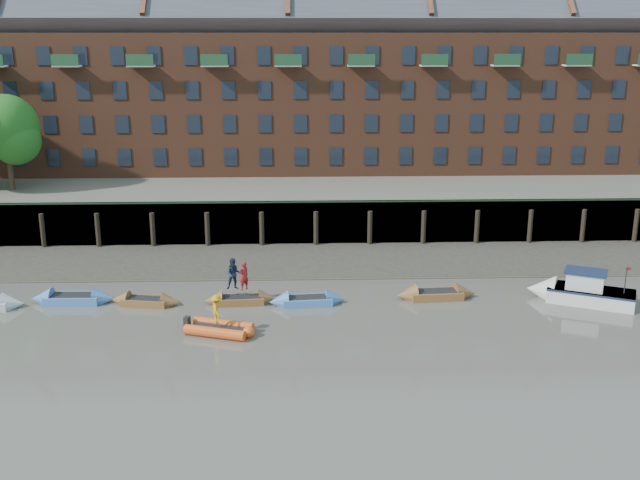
{
  "coord_description": "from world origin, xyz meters",
  "views": [
    {
      "loc": [
        0.55,
        -31.61,
        15.59
      ],
      "look_at": [
        1.98,
        12.0,
        3.2
      ],
      "focal_mm": 42.0,
      "sensor_mm": 36.0,
      "label": 1
    }
  ],
  "objects_px": {
    "rib_tender": "(222,329)",
    "motor_launch": "(573,291)",
    "person_rib_crew": "(217,309)",
    "rowboat_2": "(146,301)",
    "rowboat_3": "(241,300)",
    "person_rower_a": "(244,276)",
    "rowboat_1": "(73,299)",
    "rowboat_4": "(307,301)",
    "person_rower_b": "(234,274)",
    "rowboat_6": "(436,294)"
  },
  "relations": [
    {
      "from": "rib_tender",
      "to": "rowboat_3",
      "type": "bearing_deg",
      "value": 100.03
    },
    {
      "from": "person_rower_b",
      "to": "rowboat_1",
      "type": "bearing_deg",
      "value": 170.95
    },
    {
      "from": "rowboat_2",
      "to": "person_rib_crew",
      "type": "bearing_deg",
      "value": -34.69
    },
    {
      "from": "rowboat_3",
      "to": "rib_tender",
      "type": "bearing_deg",
      "value": -102.13
    },
    {
      "from": "rowboat_2",
      "to": "rowboat_3",
      "type": "height_order",
      "value": "rowboat_3"
    },
    {
      "from": "rowboat_2",
      "to": "person_rower_b",
      "type": "xyz_separation_m",
      "value": [
        5.17,
        0.23,
        1.56
      ]
    },
    {
      "from": "rib_tender",
      "to": "person_rib_crew",
      "type": "relative_size",
      "value": 2.41
    },
    {
      "from": "person_rower_a",
      "to": "person_rib_crew",
      "type": "height_order",
      "value": "person_rower_a"
    },
    {
      "from": "person_rower_b",
      "to": "person_rib_crew",
      "type": "xyz_separation_m",
      "value": [
        -0.54,
        -4.7,
        -0.39
      ]
    },
    {
      "from": "rowboat_2",
      "to": "person_rower_b",
      "type": "relative_size",
      "value": 2.27
    },
    {
      "from": "rowboat_1",
      "to": "person_rib_crew",
      "type": "relative_size",
      "value": 3.15
    },
    {
      "from": "rowboat_1",
      "to": "person_rower_a",
      "type": "relative_size",
      "value": 2.86
    },
    {
      "from": "rowboat_1",
      "to": "rowboat_4",
      "type": "relative_size",
      "value": 1.08
    },
    {
      "from": "rowboat_1",
      "to": "rowboat_6",
      "type": "relative_size",
      "value": 1.01
    },
    {
      "from": "rowboat_2",
      "to": "person_rib_crew",
      "type": "height_order",
      "value": "person_rib_crew"
    },
    {
      "from": "rowboat_6",
      "to": "rib_tender",
      "type": "relative_size",
      "value": 1.29
    },
    {
      "from": "rowboat_1",
      "to": "rowboat_6",
      "type": "distance_m",
      "value": 21.49
    },
    {
      "from": "motor_launch",
      "to": "person_rower_a",
      "type": "relative_size",
      "value": 3.69
    },
    {
      "from": "rowboat_6",
      "to": "rowboat_3",
      "type": "bearing_deg",
      "value": 178.36
    },
    {
      "from": "rowboat_1",
      "to": "rowboat_3",
      "type": "relative_size",
      "value": 1.14
    },
    {
      "from": "rowboat_2",
      "to": "person_rib_crew",
      "type": "xyz_separation_m",
      "value": [
        4.63,
        -4.47,
        1.17
      ]
    },
    {
      "from": "rowboat_6",
      "to": "rib_tender",
      "type": "distance_m",
      "value": 13.27
    },
    {
      "from": "rowboat_2",
      "to": "motor_launch",
      "type": "distance_m",
      "value": 25.18
    },
    {
      "from": "person_rib_crew",
      "to": "rib_tender",
      "type": "bearing_deg",
      "value": -103.65
    },
    {
      "from": "rowboat_3",
      "to": "motor_launch",
      "type": "bearing_deg",
      "value": -4.35
    },
    {
      "from": "rib_tender",
      "to": "person_rib_crew",
      "type": "height_order",
      "value": "person_rib_crew"
    },
    {
      "from": "person_rower_a",
      "to": "rowboat_1",
      "type": "bearing_deg",
      "value": -38.91
    },
    {
      "from": "person_rower_a",
      "to": "person_rower_b",
      "type": "relative_size",
      "value": 0.92
    },
    {
      "from": "rowboat_1",
      "to": "rowboat_4",
      "type": "height_order",
      "value": "rowboat_1"
    },
    {
      "from": "motor_launch",
      "to": "person_rower_b",
      "type": "height_order",
      "value": "person_rower_b"
    },
    {
      "from": "rowboat_1",
      "to": "rowboat_4",
      "type": "distance_m",
      "value": 13.79
    },
    {
      "from": "rib_tender",
      "to": "person_rower_a",
      "type": "bearing_deg",
      "value": 97.47
    },
    {
      "from": "rowboat_6",
      "to": "person_rower_b",
      "type": "xyz_separation_m",
      "value": [
        -11.99,
        -0.27,
        1.52
      ]
    },
    {
      "from": "motor_launch",
      "to": "person_rib_crew",
      "type": "xyz_separation_m",
      "value": [
        -20.55,
        -4.26,
        0.74
      ]
    },
    {
      "from": "person_rib_crew",
      "to": "person_rower_a",
      "type": "bearing_deg",
      "value": -26.53
    },
    {
      "from": "rowboat_4",
      "to": "motor_launch",
      "type": "distance_m",
      "value": 15.74
    },
    {
      "from": "rowboat_3",
      "to": "rowboat_4",
      "type": "xyz_separation_m",
      "value": [
        3.91,
        -0.28,
        0.01
      ]
    },
    {
      "from": "person_rower_a",
      "to": "person_rower_b",
      "type": "distance_m",
      "value": 0.61
    },
    {
      "from": "person_rower_a",
      "to": "person_rib_crew",
      "type": "relative_size",
      "value": 1.1
    },
    {
      "from": "motor_launch",
      "to": "rowboat_3",
      "type": "bearing_deg",
      "value": 24.46
    },
    {
      "from": "rib_tender",
      "to": "motor_launch",
      "type": "xyz_separation_m",
      "value": [
        20.31,
        4.26,
        0.36
      ]
    },
    {
      "from": "rowboat_4",
      "to": "person_rower_b",
      "type": "xyz_separation_m",
      "value": [
        -4.28,
        0.47,
        1.54
      ]
    },
    {
      "from": "person_rower_a",
      "to": "rowboat_6",
      "type": "bearing_deg",
      "value": 145.23
    },
    {
      "from": "motor_launch",
      "to": "rowboat_2",
      "type": "bearing_deg",
      "value": 24.7
    },
    {
      "from": "rowboat_4",
      "to": "person_rib_crew",
      "type": "relative_size",
      "value": 2.9
    },
    {
      "from": "rowboat_4",
      "to": "person_rower_b",
      "type": "bearing_deg",
      "value": 168.7
    },
    {
      "from": "rowboat_1",
      "to": "rib_tender",
      "type": "relative_size",
      "value": 1.3
    },
    {
      "from": "rowboat_1",
      "to": "person_rower_b",
      "type": "distance_m",
      "value": 9.62
    },
    {
      "from": "rowboat_2",
      "to": "rowboat_6",
      "type": "distance_m",
      "value": 17.17
    },
    {
      "from": "rowboat_6",
      "to": "motor_launch",
      "type": "bearing_deg",
      "value": -8.99
    }
  ]
}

